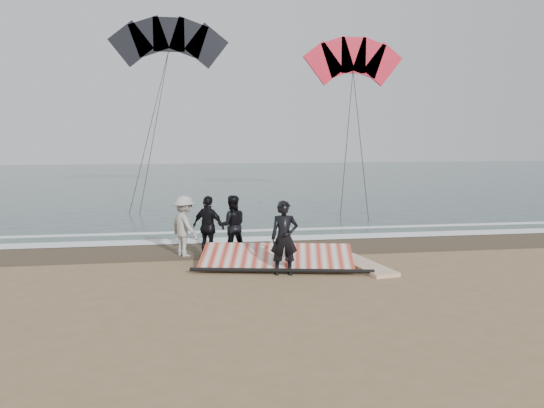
{
  "coord_description": "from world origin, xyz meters",
  "views": [
    {
      "loc": [
        -2.3,
        -11.93,
        3.5
      ],
      "look_at": [
        0.04,
        3.0,
        1.6
      ],
      "focal_mm": 35.0,
      "sensor_mm": 36.0,
      "label": 1
    }
  ],
  "objects": [
    {
      "name": "board_cream",
      "position": [
        0.74,
        3.86,
        0.05
      ],
      "size": [
        0.88,
        2.59,
        0.11
      ],
      "primitive_type": "cube",
      "rotation": [
        0.0,
        0.0,
        0.08
      ],
      "color": "beige",
      "rests_on": "ground"
    },
    {
      "name": "foam_far",
      "position": [
        0.0,
        7.6,
        0.03
      ],
      "size": [
        120.0,
        0.45,
        0.01
      ],
      "primitive_type": "cube",
      "color": "white",
      "rests_on": "sea"
    },
    {
      "name": "kite_red",
      "position": [
        7.02,
        17.83,
        7.65
      ],
      "size": [
        6.26,
        4.46,
        11.49
      ],
      "color": "red",
      "rests_on": "ground"
    },
    {
      "name": "board_white",
      "position": [
        2.36,
        1.63,
        0.05
      ],
      "size": [
        1.16,
        2.6,
        0.1
      ],
      "primitive_type": "cube",
      "rotation": [
        0.0,
        0.0,
        0.19
      ],
      "color": "silver",
      "rests_on": "ground"
    },
    {
      "name": "wet_sand",
      "position": [
        0.0,
        4.5,
        0.01
      ],
      "size": [
        120.0,
        2.8,
        0.01
      ],
      "primitive_type": "cube",
      "color": "#4C3D2B",
      "rests_on": "ground"
    },
    {
      "name": "trio_cluster",
      "position": [
        -1.84,
        3.6,
        0.91
      ],
      "size": [
        2.45,
        1.47,
        1.82
      ],
      "color": "black",
      "rests_on": "ground"
    },
    {
      "name": "man_main",
      "position": [
        0.06,
        1.15,
        0.96
      ],
      "size": [
        0.74,
        0.52,
        1.92
      ],
      "primitive_type": "imported",
      "rotation": [
        0.0,
        0.0,
        -0.09
      ],
      "color": "black",
      "rests_on": "ground"
    },
    {
      "name": "foam_near",
      "position": [
        0.0,
        5.9,
        0.03
      ],
      "size": [
        120.0,
        0.9,
        0.01
      ],
      "primitive_type": "cube",
      "color": "white",
      "rests_on": "sea"
    },
    {
      "name": "kite_dark",
      "position": [
        -3.36,
        21.24,
        9.0
      ],
      "size": [
        8.03,
        4.41,
        12.32
      ],
      "color": "black",
      "rests_on": "ground"
    },
    {
      "name": "sea",
      "position": [
        0.0,
        33.0,
        0.01
      ],
      "size": [
        120.0,
        54.0,
        0.02
      ],
      "primitive_type": "cube",
      "color": "#233838",
      "rests_on": "ground"
    },
    {
      "name": "sail_rig",
      "position": [
        -0.07,
        2.07,
        0.2
      ],
      "size": [
        4.67,
        2.51,
        0.52
      ],
      "color": "black",
      "rests_on": "ground"
    },
    {
      "name": "ground",
      "position": [
        0.0,
        0.0,
        0.0
      ],
      "size": [
        120.0,
        120.0,
        0.0
      ],
      "primitive_type": "plane",
      "color": "#8C704C",
      "rests_on": "ground"
    }
  ]
}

